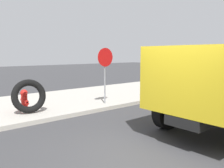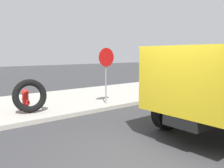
# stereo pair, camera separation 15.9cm
# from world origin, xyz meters

# --- Properties ---
(ground_plane) EXTENTS (80.00, 80.00, 0.00)m
(ground_plane) POSITION_xyz_m (0.00, 0.00, 0.00)
(ground_plane) COLOR #38383A
(sidewalk_curb) EXTENTS (36.00, 5.00, 0.15)m
(sidewalk_curb) POSITION_xyz_m (0.00, 6.50, 0.07)
(sidewalk_curb) COLOR #ADA89E
(sidewalk_curb) RESTS_ON ground
(fire_hydrant) EXTENTS (0.26, 0.59, 0.77)m
(fire_hydrant) POSITION_xyz_m (-0.64, 5.52, 0.56)
(fire_hydrant) COLOR red
(fire_hydrant) RESTS_ON sidewalk_curb
(loose_tire) EXTENTS (1.22, 0.54, 1.20)m
(loose_tire) POSITION_xyz_m (-0.66, 5.00, 0.75)
(loose_tire) COLOR black
(loose_tire) RESTS_ON sidewalk_curb
(stop_sign) EXTENTS (0.76, 0.08, 2.30)m
(stop_sign) POSITION_xyz_m (2.37, 4.54, 1.75)
(stop_sign) COLOR gray
(stop_sign) RESTS_ON sidewalk_curb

